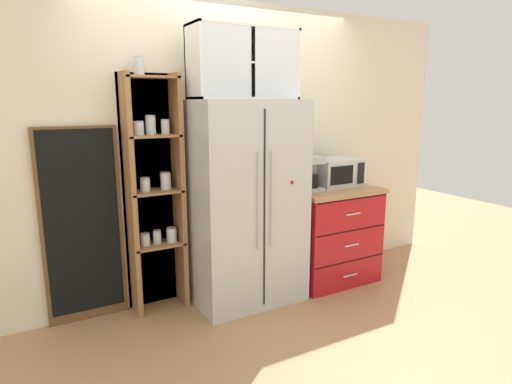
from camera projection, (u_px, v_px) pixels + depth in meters
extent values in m
plane|color=tan|center=(248.00, 299.00, 3.83)|extent=(10.64, 10.64, 0.00)
cube|color=silver|center=(227.00, 151.00, 3.90)|extent=(4.95, 0.10, 2.55)
cube|color=silver|center=(246.00, 203.00, 3.68)|extent=(0.92, 0.62, 1.73)
cube|color=black|center=(265.00, 211.00, 3.41)|extent=(0.01, 0.01, 1.59)
cylinder|color=silver|center=(259.00, 202.00, 3.35)|extent=(0.02, 0.02, 0.78)
cylinder|color=silver|center=(272.00, 200.00, 3.41)|extent=(0.02, 0.02, 0.78)
cube|color=#A8161C|center=(292.00, 182.00, 3.49)|extent=(0.02, 0.01, 0.02)
cube|color=brown|center=(151.00, 193.00, 3.60)|extent=(0.47, 0.04, 1.93)
cube|color=#9E7042|center=(131.00, 199.00, 3.39)|extent=(0.04, 0.23, 1.93)
cube|color=#9E7042|center=(179.00, 193.00, 3.58)|extent=(0.04, 0.23, 1.93)
cube|color=#9E7042|center=(158.00, 244.00, 3.57)|extent=(0.41, 0.23, 0.02)
cylinder|color=silver|center=(145.00, 240.00, 3.50)|extent=(0.08, 0.08, 0.09)
cylinder|color=#B77A38|center=(145.00, 242.00, 3.51)|extent=(0.06, 0.06, 0.06)
cylinder|color=#B2B2B7|center=(145.00, 234.00, 3.49)|extent=(0.07, 0.07, 0.01)
cylinder|color=silver|center=(157.00, 237.00, 3.56)|extent=(0.07, 0.07, 0.10)
cylinder|color=#E0C67F|center=(157.00, 239.00, 3.56)|extent=(0.06, 0.06, 0.07)
cylinder|color=#B2B2B7|center=(157.00, 231.00, 3.55)|extent=(0.06, 0.06, 0.01)
cylinder|color=silver|center=(172.00, 235.00, 3.59)|extent=(0.08, 0.08, 0.11)
cylinder|color=#CCB78C|center=(172.00, 237.00, 3.59)|extent=(0.07, 0.07, 0.08)
cylinder|color=#B2B2B7|center=(171.00, 228.00, 3.58)|extent=(0.08, 0.08, 0.01)
cube|color=#9E7042|center=(156.00, 192.00, 3.47)|extent=(0.41, 0.23, 0.02)
cylinder|color=silver|center=(145.00, 185.00, 3.42)|extent=(0.08, 0.08, 0.10)
cylinder|color=#382316|center=(145.00, 187.00, 3.42)|extent=(0.07, 0.07, 0.07)
cylinder|color=#B2B2B7|center=(145.00, 178.00, 3.41)|extent=(0.07, 0.07, 0.01)
cylinder|color=silver|center=(166.00, 182.00, 3.49)|extent=(0.08, 0.08, 0.13)
cylinder|color=beige|center=(166.00, 184.00, 3.50)|extent=(0.07, 0.07, 0.09)
cylinder|color=#B2B2B7|center=(165.00, 173.00, 3.48)|extent=(0.08, 0.08, 0.01)
cube|color=#9E7042|center=(153.00, 136.00, 3.38)|extent=(0.41, 0.23, 0.02)
cylinder|color=silver|center=(138.00, 129.00, 3.31)|extent=(0.08, 0.08, 0.10)
cylinder|color=white|center=(139.00, 131.00, 3.32)|extent=(0.07, 0.07, 0.07)
cylinder|color=#B2B2B7|center=(138.00, 122.00, 3.30)|extent=(0.08, 0.08, 0.01)
cylinder|color=silver|center=(151.00, 126.00, 3.38)|extent=(0.08, 0.08, 0.14)
cylinder|color=white|center=(151.00, 128.00, 3.38)|extent=(0.07, 0.07, 0.09)
cylinder|color=#B2B2B7|center=(150.00, 116.00, 3.36)|extent=(0.08, 0.08, 0.01)
cylinder|color=silver|center=(165.00, 127.00, 3.42)|extent=(0.07, 0.07, 0.11)
cylinder|color=brown|center=(165.00, 129.00, 3.42)|extent=(0.06, 0.06, 0.07)
cylinder|color=#B2B2B7|center=(165.00, 120.00, 3.40)|extent=(0.06, 0.06, 0.01)
cube|color=#9E7042|center=(150.00, 77.00, 3.29)|extent=(0.41, 0.23, 0.02)
cylinder|color=silver|center=(139.00, 67.00, 3.24)|extent=(0.08, 0.08, 0.13)
cylinder|color=#2D2D2D|center=(139.00, 69.00, 3.25)|extent=(0.07, 0.07, 0.09)
cylinder|color=#B2B2B7|center=(138.00, 57.00, 3.23)|extent=(0.08, 0.08, 0.01)
cube|color=red|center=(329.00, 235.00, 4.20)|extent=(0.81, 0.64, 0.87)
cube|color=tan|center=(330.00, 189.00, 4.10)|extent=(0.84, 0.67, 0.04)
cube|color=black|center=(350.00, 261.00, 3.95)|extent=(0.79, 0.00, 0.01)
cube|color=silver|center=(350.00, 275.00, 3.97)|extent=(0.16, 0.01, 0.01)
cube|color=black|center=(352.00, 231.00, 3.89)|extent=(0.79, 0.00, 0.01)
cube|color=silver|center=(352.00, 245.00, 3.91)|extent=(0.16, 0.01, 0.01)
cube|color=black|center=(353.00, 199.00, 3.83)|extent=(0.79, 0.00, 0.01)
cube|color=silver|center=(353.00, 214.00, 3.85)|extent=(0.16, 0.01, 0.01)
cube|color=silver|center=(336.00, 172.00, 4.16)|extent=(0.44, 0.32, 0.26)
cube|color=black|center=(342.00, 175.00, 3.99)|extent=(0.26, 0.01, 0.17)
cube|color=black|center=(361.00, 173.00, 4.10)|extent=(0.08, 0.01, 0.20)
cube|color=#B7B7BC|center=(311.00, 189.00, 3.96)|extent=(0.17, 0.20, 0.03)
cube|color=#B7B7BC|center=(307.00, 173.00, 3.99)|extent=(0.17, 0.06, 0.30)
cube|color=#B7B7BC|center=(312.00, 160.00, 3.91)|extent=(0.17, 0.20, 0.06)
cylinder|color=black|center=(312.00, 181.00, 3.94)|extent=(0.11, 0.11, 0.12)
cylinder|color=red|center=(334.00, 183.00, 4.05)|extent=(0.08, 0.08, 0.10)
torus|color=red|center=(338.00, 182.00, 4.07)|extent=(0.05, 0.01, 0.05)
cylinder|color=navy|center=(327.00, 177.00, 4.13)|extent=(0.06, 0.06, 0.18)
cone|color=navy|center=(327.00, 167.00, 4.11)|extent=(0.06, 0.06, 0.04)
cylinder|color=navy|center=(327.00, 164.00, 4.11)|extent=(0.02, 0.02, 0.07)
cylinder|color=black|center=(327.00, 160.00, 4.10)|extent=(0.03, 0.03, 0.01)
cylinder|color=brown|center=(324.00, 176.00, 4.16)|extent=(0.06, 0.06, 0.19)
cone|color=brown|center=(325.00, 166.00, 4.14)|extent=(0.06, 0.06, 0.04)
cylinder|color=brown|center=(325.00, 162.00, 4.13)|extent=(0.03, 0.03, 0.07)
cylinder|color=black|center=(325.00, 158.00, 4.13)|extent=(0.03, 0.03, 0.01)
cube|color=silver|center=(235.00, 65.00, 3.59)|extent=(0.88, 0.02, 0.56)
cube|color=silver|center=(244.00, 28.00, 3.40)|extent=(0.88, 0.32, 0.02)
cube|color=silver|center=(244.00, 98.00, 3.51)|extent=(0.88, 0.32, 0.02)
cube|color=silver|center=(193.00, 61.00, 3.25)|extent=(0.02, 0.32, 0.56)
cube|color=silver|center=(289.00, 66.00, 3.66)|extent=(0.02, 0.32, 0.56)
cube|color=silver|center=(244.00, 63.00, 3.46)|extent=(0.85, 0.30, 0.02)
cube|color=silver|center=(227.00, 61.00, 3.22)|extent=(0.41, 0.01, 0.52)
cube|color=silver|center=(277.00, 63.00, 3.43)|extent=(0.41, 0.01, 0.52)
cylinder|color=silver|center=(209.00, 96.00, 3.36)|extent=(0.05, 0.05, 0.00)
cylinder|color=silver|center=(209.00, 92.00, 3.36)|extent=(0.01, 0.01, 0.07)
cone|color=silver|center=(209.00, 84.00, 3.35)|extent=(0.06, 0.06, 0.05)
cylinder|color=silver|center=(244.00, 97.00, 3.51)|extent=(0.05, 0.05, 0.00)
cylinder|color=silver|center=(244.00, 92.00, 3.51)|extent=(0.01, 0.01, 0.07)
cone|color=silver|center=(244.00, 85.00, 3.49)|extent=(0.06, 0.06, 0.05)
cylinder|color=silver|center=(276.00, 97.00, 3.66)|extent=(0.05, 0.05, 0.00)
cylinder|color=silver|center=(276.00, 93.00, 3.65)|extent=(0.01, 0.01, 0.07)
cone|color=silver|center=(276.00, 85.00, 3.64)|extent=(0.06, 0.06, 0.05)
cylinder|color=white|center=(213.00, 57.00, 3.32)|extent=(0.06, 0.06, 0.07)
cylinder|color=white|center=(272.00, 60.00, 3.58)|extent=(0.06, 0.06, 0.07)
cube|color=brown|center=(82.00, 226.00, 3.34)|extent=(0.60, 0.04, 1.53)
cube|color=black|center=(82.00, 223.00, 3.32)|extent=(0.54, 0.01, 1.43)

